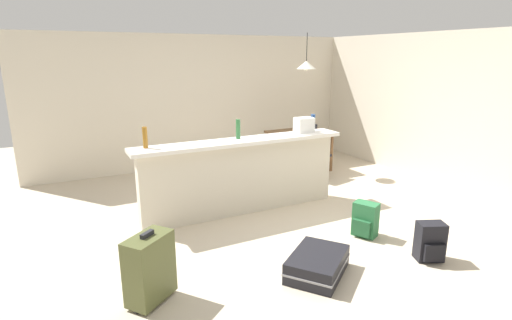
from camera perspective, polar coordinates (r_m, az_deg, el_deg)
ground_plane at (r=5.53m, az=4.07°, el=-8.13°), size 13.00×13.00×0.05m
wall_back at (r=7.90m, az=-7.35°, el=8.36°), size 6.60×0.10×2.50m
wall_right at (r=7.41m, az=23.80°, el=6.80°), size 0.10×6.00×2.50m
partition_half_wall at (r=5.45m, az=-1.99°, el=-2.63°), size 2.80×0.20×0.98m
bar_countertop at (r=5.32m, az=-2.04°, el=2.69°), size 2.96×0.40×0.05m
bottle_amber at (r=4.98m, az=-15.62°, el=3.13°), size 0.06×0.06×0.26m
bottle_green at (r=5.34m, az=-2.58°, el=4.46°), size 0.06×0.06×0.26m
bottle_blue at (r=5.97m, az=8.16°, el=5.35°), size 0.07×0.07×0.25m
grocery_bag at (r=5.81m, az=6.89°, el=4.99°), size 0.26×0.18×0.22m
dining_table at (r=7.49m, az=6.31°, el=3.36°), size 1.10×0.80×0.74m
dining_chair_near_partition at (r=7.06m, az=8.06°, el=1.51°), size 0.47×0.47×0.93m
pendant_lamp at (r=7.29m, az=7.23°, el=13.38°), size 0.34×0.34×0.66m
suitcase_flat_black at (r=4.14m, az=8.81°, el=-14.52°), size 0.86×0.81×0.22m
suitcase_upright_olive at (r=3.71m, az=-15.00°, el=-14.72°), size 0.49×0.46×0.67m
backpack_green at (r=5.02m, az=15.37°, el=-8.31°), size 0.32×0.33×0.42m
backpack_black at (r=4.69m, az=23.72°, el=-10.77°), size 0.33×0.31×0.42m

